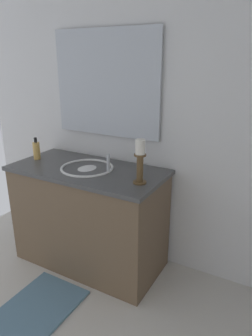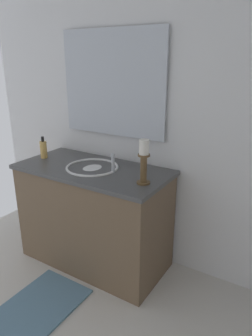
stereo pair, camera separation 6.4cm
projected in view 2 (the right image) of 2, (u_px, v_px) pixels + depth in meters
The scene contains 7 objects.
wall_left at pixel (132, 109), 2.37m from camera, with size 0.04×2.89×2.45m, color white.
vanity_cabinet at pixel (94, 216), 2.46m from camera, with size 0.58×1.19×0.82m.
sink_basin at pixel (93, 172), 2.34m from camera, with size 0.40×0.40×0.24m.
mirror at pixel (112, 84), 2.35m from camera, with size 0.02×0.91×0.79m, color silver.
candle_holder_tall at pixel (144, 160), 1.98m from camera, with size 0.09×0.09×0.30m.
soap_bottle at pixel (44, 149), 2.53m from camera, with size 0.06×0.06×0.18m.
bath_mat at pixel (40, 306), 2.10m from camera, with size 0.60×0.44×0.02m, color slate.
Camera 2 is at (0.77, 1.22, 1.60)m, focal length 32.95 mm.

